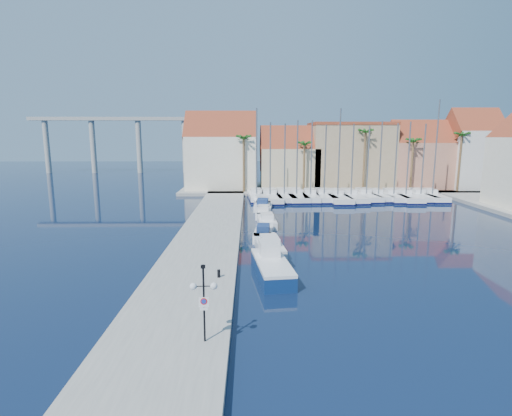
{
  "coord_description": "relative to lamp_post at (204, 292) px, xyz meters",
  "views": [
    {
      "loc": [
        -5.06,
        -24.18,
        9.74
      ],
      "look_at": [
        -4.45,
        12.81,
        3.0
      ],
      "focal_mm": 28.0,
      "sensor_mm": 36.0,
      "label": 1
    }
  ],
  "objects": [
    {
      "name": "sailboat_5",
      "position": [
        13.42,
        43.66,
        -2.32
      ],
      "size": [
        2.89,
        9.83,
        11.32
      ],
      "rotation": [
        0.0,
        0.0,
        0.03
      ],
      "color": "white",
      "rests_on": "ground"
    },
    {
      "name": "sailboat_7",
      "position": [
        17.35,
        43.14,
        -2.32
      ],
      "size": [
        3.47,
        10.57,
        11.42
      ],
      "rotation": [
        0.0,
        0.0,
        0.07
      ],
      "color": "white",
      "rests_on": "ground"
    },
    {
      "name": "motorboat_west_2",
      "position": [
        3.92,
        26.16,
        -2.38
      ],
      "size": [
        2.09,
        5.89,
        1.4
      ],
      "rotation": [
        0.0,
        0.0,
        0.04
      ],
      "color": "white",
      "rests_on": "ground"
    },
    {
      "name": "motorboat_west_0",
      "position": [
        3.69,
        16.17,
        -2.38
      ],
      "size": [
        2.67,
        6.57,
        1.4
      ],
      "rotation": [
        0.0,
        0.0,
        0.1
      ],
      "color": "white",
      "rests_on": "ground"
    },
    {
      "name": "sailboat_9",
      "position": [
        21.69,
        43.52,
        -2.28
      ],
      "size": [
        2.86,
        8.48,
        11.82
      ],
      "rotation": [
        0.0,
        0.0,
        0.08
      ],
      "color": "white",
      "rests_on": "ground"
    },
    {
      "name": "building_4",
      "position": [
        41.12,
        53.34,
        4.08
      ],
      "size": [
        8.3,
        8.0,
        14.0
      ],
      "color": "silver",
      "rests_on": "shore_north"
    },
    {
      "name": "building_2",
      "position": [
        20.12,
        55.34,
        3.37
      ],
      "size": [
        14.2,
        10.2,
        11.5
      ],
      "color": "tan",
      "rests_on": "shore_north"
    },
    {
      "name": "lamp_post",
      "position": [
        0.0,
        0.0,
        0.0
      ],
      "size": [
        1.24,
        0.36,
        3.64
      ],
      "rotation": [
        0.0,
        0.0,
        0.03
      ],
      "color": "black",
      "rests_on": "quay_west"
    },
    {
      "name": "palm_0",
      "position": [
        1.12,
        49.34,
        6.19
      ],
      "size": [
        2.6,
        2.6,
        10.15
      ],
      "color": "brown",
      "rests_on": "shore_north"
    },
    {
      "name": "building_0",
      "position": [
        -2.88,
        54.34,
        3.63
      ],
      "size": [
        12.3,
        9.0,
        13.5
      ],
      "color": "beige",
      "rests_on": "shore_north"
    },
    {
      "name": "sailboat_0",
      "position": [
        3.1,
        43.82,
        -2.26
      ],
      "size": [
        2.96,
        9.0,
        13.71
      ],
      "rotation": [
        0.0,
        0.0,
        0.07
      ],
      "color": "white",
      "rests_on": "ground"
    },
    {
      "name": "motorboat_west_1",
      "position": [
        3.39,
        20.51,
        -2.38
      ],
      "size": [
        2.17,
        5.31,
        1.4
      ],
      "rotation": [
        0.0,
        0.0,
        -0.1
      ],
      "color": "white",
      "rests_on": "ground"
    },
    {
      "name": "sailboat_1",
      "position": [
        5.13,
        43.45,
        -2.33
      ],
      "size": [
        3.58,
        11.58,
        11.67
      ],
      "rotation": [
        0.0,
        0.0,
        0.05
      ],
      "color": "white",
      "rests_on": "ground"
    },
    {
      "name": "quay_west",
      "position": [
        -1.88,
        20.84,
        -2.64
      ],
      "size": [
        6.0,
        77.0,
        0.5
      ],
      "primitive_type": "cube",
      "color": "gray",
      "rests_on": "ground"
    },
    {
      "name": "sailboat_12",
      "position": [
        28.21,
        43.49,
        -2.31
      ],
      "size": [
        2.56,
        9.13,
        11.46
      ],
      "rotation": [
        0.0,
        0.0,
        0.02
      ],
      "color": "white",
      "rests_on": "ground"
    },
    {
      "name": "palm_1",
      "position": [
        11.12,
        49.34,
        5.25
      ],
      "size": [
        2.6,
        2.6,
        9.15
      ],
      "color": "brown",
      "rests_on": "shore_north"
    },
    {
      "name": "building_1",
      "position": [
        9.12,
        54.34,
        2.41
      ],
      "size": [
        10.3,
        8.0,
        11.0
      ],
      "color": "#C4AF8A",
      "rests_on": "shore_north"
    },
    {
      "name": "viaduct",
      "position": [
        -31.96,
        89.34,
        7.36
      ],
      "size": [
        48.0,
        2.2,
        14.45
      ],
      "color": "#9E9E99",
      "rests_on": "ground"
    },
    {
      "name": "motorboat_west_5",
      "position": [
        3.73,
        39.74,
        -2.38
      ],
      "size": [
        2.78,
        7.08,
        1.4
      ],
      "rotation": [
        0.0,
        0.0,
        0.08
      ],
      "color": "white",
      "rests_on": "ground"
    },
    {
      "name": "bollard",
      "position": [
        0.01,
        8.33,
        -2.13
      ],
      "size": [
        0.21,
        0.21,
        0.52
      ],
      "primitive_type": "cylinder",
      "color": "black",
      "rests_on": "quay_west"
    },
    {
      "name": "palm_2",
      "position": [
        21.12,
        49.34,
        7.13
      ],
      "size": [
        2.6,
        2.6,
        11.15
      ],
      "color": "brown",
      "rests_on": "shore_north"
    },
    {
      "name": "sailboat_13",
      "position": [
        29.93,
        43.3,
        -2.25
      ],
      "size": [
        2.89,
        9.21,
        14.93
      ],
      "rotation": [
        0.0,
        0.0,
        -0.05
      ],
      "color": "white",
      "rests_on": "ground"
    },
    {
      "name": "sailboat_2",
      "position": [
        7.31,
        43.79,
        -2.32
      ],
      "size": [
        3.36,
        10.48,
        11.5
      ],
      "rotation": [
        0.0,
        0.0,
        0.06
      ],
      "color": "white",
      "rests_on": "ground"
    },
    {
      "name": "shore_north",
      "position": [
        17.12,
        55.34,
        -2.64
      ],
      "size": [
        54.0,
        16.0,
        0.5
      ],
      "primitive_type": "cube",
      "color": "gray",
      "rests_on": "ground"
    },
    {
      "name": "palm_4",
      "position": [
        37.12,
        49.34,
        6.66
      ],
      "size": [
        2.6,
        2.6,
        10.65
      ],
      "color": "brown",
      "rests_on": "shore_north"
    },
    {
      "name": "sailboat_4",
      "position": [
        11.33,
        43.35,
        -2.3
      ],
      "size": [
        3.04,
        9.44,
        11.91
      ],
      "rotation": [
        0.0,
        0.0,
        -0.06
      ],
      "color": "white",
      "rests_on": "ground"
    },
    {
      "name": "sailboat_10",
      "position": [
        23.99,
        43.32,
        -2.31
      ],
      "size": [
        2.69,
        9.51,
        11.53
      ],
      "rotation": [
        0.0,
        0.0,
        -0.02
      ],
      "color": "white",
      "rests_on": "ground"
    },
    {
      "name": "ground",
      "position": [
        7.12,
        7.34,
        -2.89
      ],
      "size": [
        260.0,
        260.0,
        0.0
      ],
      "primitive_type": "plane",
      "color": "black",
      "rests_on": "ground"
    },
    {
      "name": "sailboat_8",
      "position": [
        19.92,
        43.81,
        -2.32
      ],
      "size": [
        3.01,
        9.77,
        11.15
      ],
      "rotation": [
        0.0,
        0.0,
        0.05
      ],
      "color": "white",
      "rests_on": "ground"
    },
    {
      "name": "motorboat_west_4",
      "position": [
        3.85,
        36.19,
        -2.38
      ],
      "size": [
        2.62,
        6.49,
        1.4
      ],
      "rotation": [
        0.0,
        0.0,
        -0.1
      ],
      "color": "white",
      "rests_on": "ground"
    },
    {
      "name": "sailboat_3",
      "position": [
        9.19,
        43.76,
        -2.32
      ],
      "size": [
        3.25,
        10.52,
        11.99
      ],
      "rotation": [
        0.0,
        0.0,
        0.05
      ],
      "color": "white",
      "rests_on": "ground"
    },
    {
      "name": "building_3",
      "position": [
        32.12,
        54.34,
        2.97
      ],
      "size": [
        10.3,
        8.0,
        12.0
      ],
      "color": "tan",
      "rests_on": "shore_north"
    },
    {
      "name": "motorboat_west_3",
      "position": [
        3.77,
        31.08,
        -2.38
      ],
      "size": [
        2.14,
        5.62,
        1.4
      ],
      "rotation": [
        0.0,
        0.0,
        -0.07
      ],
      "color": "white",
      "rests_on": "ground"
    },
    {
      "name": "sailboat_11",
      "position": [
        25.78,
        43.14,
        -2.32
      ],
      "size": [
        3.1,
        10.41,
        11.75
      ],
      "rotation": [
        0.0,
        0.0,
        -0.04
      ],
      "color": "white",
      "rests_on": "ground"
    },
    {
      "name": "palm_3",
      "position": [
        29.12,
        49.34,
        5.72
      ],
      "size": [
        2.6,
        2.6,
        9.65
      ],
      "color": "brown",
      "rests_on": "shore_north"
    },
    {
      "name": "fishing_boat",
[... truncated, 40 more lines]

